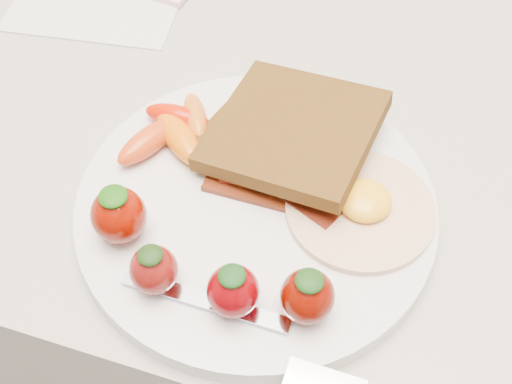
% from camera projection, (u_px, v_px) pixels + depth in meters
% --- Properties ---
extents(counter, '(2.00, 0.60, 0.90)m').
position_uv_depth(counter, '(305.00, 309.00, 0.94)').
color(counter, gray).
rests_on(counter, ground).
extents(plate, '(0.27, 0.27, 0.02)m').
position_uv_depth(plate, '(256.00, 207.00, 0.49)').
color(plate, silver).
rests_on(plate, counter).
extents(toast_lower, '(0.12, 0.12, 0.01)m').
position_uv_depth(toast_lower, '(275.00, 133.00, 0.51)').
color(toast_lower, '#36170A').
rests_on(toast_lower, plate).
extents(toast_upper, '(0.13, 0.13, 0.03)m').
position_uv_depth(toast_upper, '(293.00, 130.00, 0.49)').
color(toast_upper, '#3C280C').
rests_on(toast_upper, toast_lower).
extents(fried_egg, '(0.14, 0.14, 0.02)m').
position_uv_depth(fried_egg, '(361.00, 206.00, 0.47)').
color(fried_egg, silver).
rests_on(fried_egg, plate).
extents(bacon_strips, '(0.11, 0.06, 0.01)m').
position_uv_depth(bacon_strips, '(277.00, 185.00, 0.48)').
color(bacon_strips, black).
rests_on(bacon_strips, plate).
extents(baby_carrots, '(0.08, 0.09, 0.02)m').
position_uv_depth(baby_carrots, '(174.00, 130.00, 0.51)').
color(baby_carrots, '#C11800').
rests_on(baby_carrots, plate).
extents(strawberries, '(0.18, 0.07, 0.05)m').
position_uv_depth(strawberries, '(196.00, 262.00, 0.42)').
color(strawberries, '#680A00').
rests_on(strawberries, plate).
extents(fork, '(0.17, 0.05, 0.00)m').
position_uv_depth(fork, '(257.00, 338.00, 0.41)').
color(fork, '#B4BDCE').
rests_on(fork, plate).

